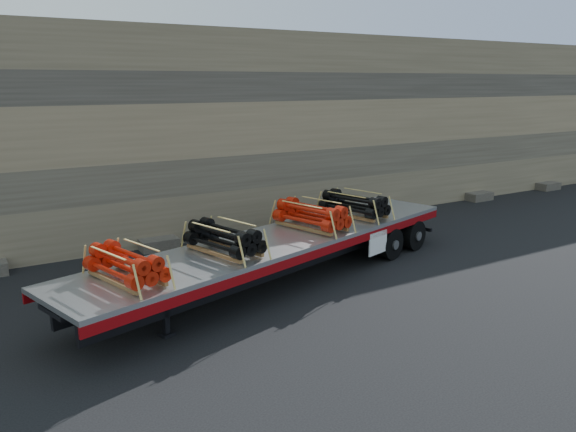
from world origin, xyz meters
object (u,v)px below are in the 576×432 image
at_px(trailer, 280,260).
at_px(bundle_front, 126,266).
at_px(bundle_midfront, 224,239).
at_px(bundle_rear, 354,205).
at_px(bundle_midrear, 311,216).

relative_size(trailer, bundle_front, 6.63).
xyz_separation_m(trailer, bundle_midfront, (-1.85, -0.53, 0.97)).
xyz_separation_m(bundle_front, bundle_rear, (7.55, 2.17, 0.02)).
xyz_separation_m(bundle_midrear, bundle_rear, (1.92, 0.55, -0.01)).
bearing_deg(bundle_midfront, bundle_midrear, 0.00).
height_order(bundle_midfront, bundle_midrear, bundle_midrear).
relative_size(bundle_midfront, bundle_rear, 0.98).
relative_size(trailer, bundle_rear, 6.26).
distance_m(bundle_midrear, bundle_rear, 2.00).
bearing_deg(bundle_midrear, bundle_rear, 0.00).
bearing_deg(bundle_front, bundle_rear, 0.00).
bearing_deg(bundle_midrear, bundle_midfront, -180.00).
bearing_deg(bundle_midfront, bundle_front, 180.00).
relative_size(bundle_front, bundle_midfront, 0.96).
distance_m(bundle_front, bundle_midrear, 5.86).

